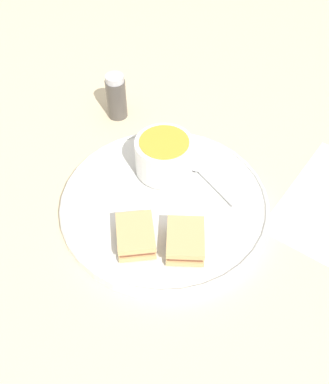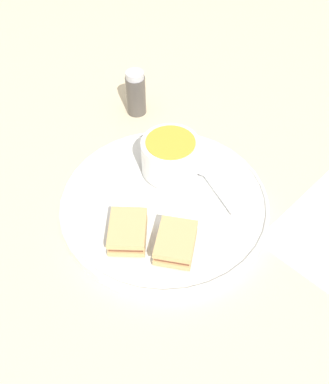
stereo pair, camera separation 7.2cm
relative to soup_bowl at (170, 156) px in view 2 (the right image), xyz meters
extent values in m
plane|color=beige|center=(-0.06, 0.03, -0.05)|extent=(2.40, 2.40, 0.00)
cylinder|color=white|center=(-0.06, 0.03, -0.05)|extent=(0.34, 0.34, 0.02)
torus|color=white|center=(-0.06, 0.03, -0.04)|extent=(0.34, 0.34, 0.01)
cylinder|color=white|center=(0.00, 0.00, -0.03)|extent=(0.05, 0.05, 0.01)
cylinder|color=white|center=(0.00, 0.00, 0.00)|extent=(0.10, 0.10, 0.06)
cylinder|color=gold|center=(0.00, 0.00, 0.03)|extent=(0.08, 0.08, 0.01)
cube|color=silver|center=(-0.08, -0.05, -0.03)|extent=(0.10, 0.01, 0.00)
ellipsoid|color=silver|center=(-0.02, -0.05, -0.03)|extent=(0.04, 0.03, 0.01)
cube|color=tan|center=(-0.11, 0.12, -0.03)|extent=(0.09, 0.08, 0.01)
cube|color=brown|center=(-0.11, 0.12, -0.02)|extent=(0.08, 0.07, 0.01)
cube|color=tan|center=(-0.11, 0.12, -0.01)|extent=(0.09, 0.08, 0.01)
cube|color=tan|center=(-0.16, 0.06, -0.03)|extent=(0.09, 0.09, 0.01)
cube|color=brown|center=(-0.16, 0.06, -0.02)|extent=(0.08, 0.08, 0.01)
cube|color=tan|center=(-0.16, 0.06, -0.01)|extent=(0.09, 0.09, 0.01)
cylinder|color=#4C4742|center=(0.20, -0.01, -0.01)|extent=(0.04, 0.04, 0.08)
cylinder|color=#B7B7BC|center=(0.20, -0.01, 0.03)|extent=(0.04, 0.04, 0.01)
camera|label=1|loc=(-0.47, 0.28, 0.53)|focal=42.00mm
camera|label=2|loc=(-0.50, 0.21, 0.53)|focal=42.00mm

